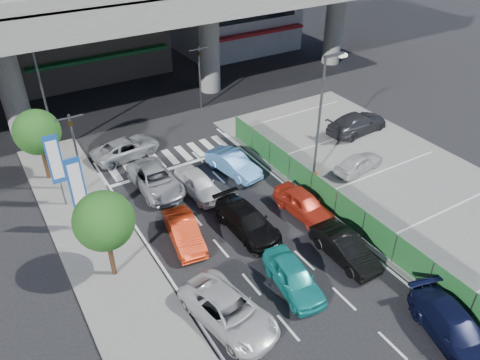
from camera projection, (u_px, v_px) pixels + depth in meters
ground at (279, 272)px, 23.14m from camera, size 120.00×120.00×0.00m
parking_lot at (404, 187)px, 29.29m from camera, size 12.00×28.00×0.06m
sidewalk_left at (115, 274)px, 22.93m from camera, size 4.00×30.00×0.12m
fence_run at (348, 213)px, 25.64m from camera, size 0.16×22.00×1.80m
traffic_light_left at (73, 134)px, 26.83m from camera, size 1.60×1.24×5.20m
traffic_light_right at (199, 62)px, 36.86m from camera, size 1.60×1.24×5.20m
street_lamp_right at (323, 108)px, 27.86m from camera, size 1.65×0.22×8.00m
street_lamp_left at (44, 87)px, 30.58m from camera, size 1.65×0.22×8.00m
signboard_near at (77, 186)px, 24.03m from camera, size 0.80×0.14×4.70m
signboard_far at (55, 162)px, 25.99m from camera, size 0.80×0.14×4.70m
tree_near at (104, 221)px, 21.09m from camera, size 2.80×2.80×4.80m
tree_far at (37, 132)px, 28.22m from camera, size 2.80×2.80×4.80m
minivan_navy_back at (455, 329)px, 19.44m from camera, size 3.06×5.07×1.38m
sedan_white_mid_left at (229, 311)px, 20.22m from camera, size 3.18×5.31×1.38m
taxi_teal_mid at (294, 277)px, 21.91m from camera, size 2.12×4.22×1.38m
hatch_black_mid_right at (345, 248)px, 23.60m from camera, size 1.45×4.12×1.35m
taxi_orange_left at (184, 232)px, 24.68m from camera, size 1.97×4.15×1.31m
sedan_black_mid at (247, 221)px, 25.39m from camera, size 2.12×4.83×1.38m
taxi_orange_right at (303, 204)px, 26.71m from camera, size 1.93×4.16×1.38m
wagon_silver_front_left at (155, 180)px, 28.77m from camera, size 2.32×4.98×1.38m
sedan_white_front_mid at (198, 184)px, 28.40m from camera, size 1.88×4.14×1.38m
kei_truck_front_right at (233, 164)px, 30.35m from camera, size 2.28×4.40×1.38m
crossing_wagon_silver at (126, 148)px, 32.11m from camera, size 4.96×2.86×1.30m
parked_sedan_white at (358, 163)px, 30.47m from camera, size 3.75×1.99×1.22m
parked_sedan_dgrey at (357, 123)px, 34.95m from camera, size 5.34×2.55×1.50m
traffic_cone at (316, 174)px, 29.79m from camera, size 0.43×0.43×0.70m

